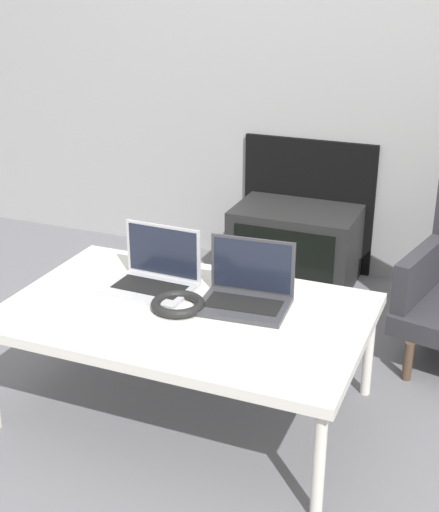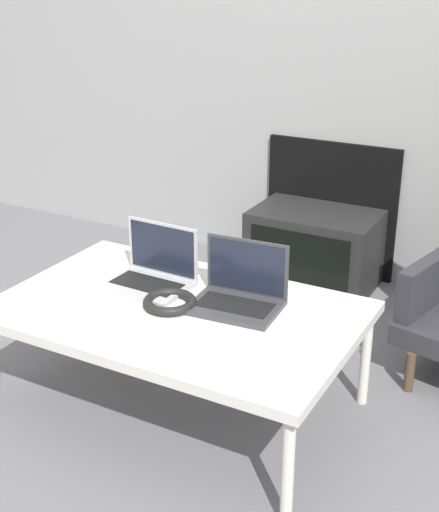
{
  "view_description": "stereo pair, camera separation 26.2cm",
  "coord_description": "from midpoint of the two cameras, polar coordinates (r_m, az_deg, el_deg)",
  "views": [
    {
      "loc": [
        0.92,
        -1.73,
        1.48
      ],
      "look_at": [
        0.0,
        0.51,
        0.48
      ],
      "focal_mm": 50.0,
      "sensor_mm": 36.0,
      "label": 1
    },
    {
      "loc": [
        1.16,
        -1.62,
        1.48
      ],
      "look_at": [
        0.0,
        0.51,
        0.48
      ],
      "focal_mm": 50.0,
      "sensor_mm": 36.0,
      "label": 2
    }
  ],
  "objects": [
    {
      "name": "tv",
      "position": [
        3.52,
        9.7,
        0.55
      ],
      "size": [
        0.6,
        0.4,
        0.38
      ],
      "color": "black",
      "rests_on": "ground_plane"
    },
    {
      "name": "laptop_left",
      "position": [
        2.56,
        -2.47,
        -1.36
      ],
      "size": [
        0.3,
        0.23,
        0.21
      ],
      "rotation": [
        0.0,
        0.0,
        -0.03
      ],
      "color": "#B2B2B7",
      "rests_on": "table"
    },
    {
      "name": "headphones",
      "position": [
        2.41,
        -0.9,
        -3.78
      ],
      "size": [
        0.18,
        0.18,
        0.03
      ],
      "color": "black",
      "rests_on": "table"
    },
    {
      "name": "wall_back",
      "position": [
        3.52,
        11.97,
        18.86
      ],
      "size": [
        7.0,
        0.08,
        2.6
      ],
      "color": "#999999",
      "rests_on": "ground_plane"
    },
    {
      "name": "laptop_right",
      "position": [
        2.42,
        4.71,
        -2.97
      ],
      "size": [
        0.31,
        0.24,
        0.21
      ],
      "rotation": [
        0.0,
        0.0,
        0.08
      ],
      "color": "#38383D",
      "rests_on": "table"
    },
    {
      "name": "table",
      "position": [
        2.42,
        -0.3,
        -4.81
      ],
      "size": [
        1.21,
        0.77,
        0.4
      ],
      "color": "silver",
      "rests_on": "ground_plane"
    },
    {
      "name": "phone",
      "position": [
        2.14,
        2.0,
        -7.73
      ],
      "size": [
        0.06,
        0.13,
        0.01
      ],
      "color": "silver",
      "rests_on": "table"
    },
    {
      "name": "ground_plane",
      "position": [
        2.47,
        -2.71,
        -14.46
      ],
      "size": [
        14.0,
        14.0,
        0.0
      ],
      "primitive_type": "plane",
      "color": "slate"
    }
  ]
}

